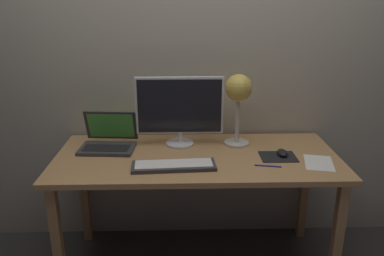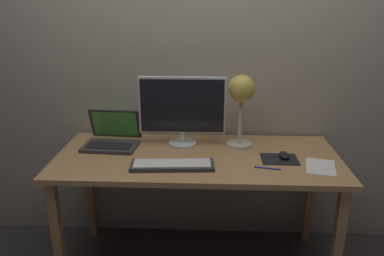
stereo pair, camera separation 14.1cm
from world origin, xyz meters
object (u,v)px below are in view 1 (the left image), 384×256
(keyboard_main, at_px, (174,165))
(laptop, at_px, (109,137))
(desk_lamp, at_px, (238,93))
(pen, at_px, (268,166))
(monitor, at_px, (180,108))
(mouse, at_px, (282,153))

(keyboard_main, bearing_deg, laptop, 141.71)
(desk_lamp, bearing_deg, laptop, -178.35)
(pen, bearing_deg, monitor, 144.61)
(desk_lamp, bearing_deg, monitor, 179.89)
(desk_lamp, height_order, pen, desk_lamp)
(monitor, height_order, keyboard_main, monitor)
(keyboard_main, relative_size, pen, 3.20)
(monitor, distance_m, desk_lamp, 0.36)
(laptop, height_order, desk_lamp, desk_lamp)
(desk_lamp, bearing_deg, pen, -69.64)
(laptop, height_order, pen, laptop)
(mouse, height_order, pen, mouse)
(keyboard_main, bearing_deg, monitor, 84.54)
(monitor, height_order, pen, monitor)
(keyboard_main, xyz_separation_m, pen, (0.50, -0.00, -0.01))
(laptop, bearing_deg, pen, -19.16)
(desk_lamp, bearing_deg, keyboard_main, -138.66)
(monitor, xyz_separation_m, desk_lamp, (0.34, -0.00, 0.09))
(pen, bearing_deg, mouse, 52.12)
(mouse, xyz_separation_m, pen, (-0.11, -0.14, -0.02))
(monitor, relative_size, mouse, 5.36)
(keyboard_main, height_order, desk_lamp, desk_lamp)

